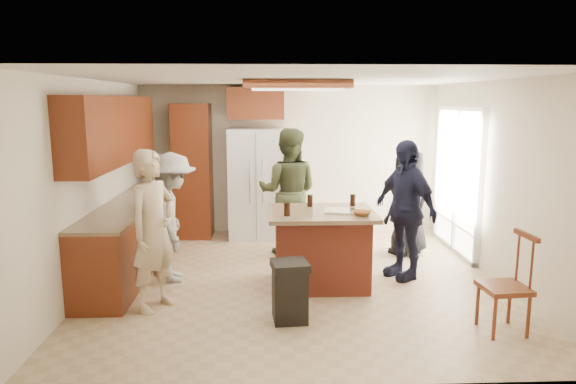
{
  "coord_description": "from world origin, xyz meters",
  "views": [
    {
      "loc": [
        -0.37,
        -6.24,
        2.25
      ],
      "look_at": [
        -0.12,
        -0.11,
        1.15
      ],
      "focal_mm": 32.0,
      "sensor_mm": 36.0,
      "label": 1
    }
  ],
  "objects_px": {
    "person_counter": "(173,218)",
    "kitchen_island": "(321,248)",
    "person_side_right": "(405,210)",
    "trash_bin": "(290,291)",
    "person_behind_right": "(408,203)",
    "refrigerator": "(257,183)",
    "person_front_left": "(153,231)",
    "person_behind_left": "(288,192)",
    "spindle_chair": "(506,287)"
  },
  "relations": [
    {
      "from": "person_counter",
      "to": "kitchen_island",
      "type": "height_order",
      "value": "person_counter"
    },
    {
      "from": "person_side_right",
      "to": "trash_bin",
      "type": "height_order",
      "value": "person_side_right"
    },
    {
      "from": "person_behind_right",
      "to": "refrigerator",
      "type": "xyz_separation_m",
      "value": [
        -2.24,
        1.09,
        0.12
      ]
    },
    {
      "from": "person_behind_right",
      "to": "kitchen_island",
      "type": "relative_size",
      "value": 1.21
    },
    {
      "from": "person_behind_right",
      "to": "refrigerator",
      "type": "relative_size",
      "value": 0.86
    },
    {
      "from": "person_front_left",
      "to": "person_behind_left",
      "type": "height_order",
      "value": "person_behind_left"
    },
    {
      "from": "person_counter",
      "to": "spindle_chair",
      "type": "bearing_deg",
      "value": -124.88
    },
    {
      "from": "person_behind_left",
      "to": "person_counter",
      "type": "relative_size",
      "value": 1.15
    },
    {
      "from": "trash_bin",
      "to": "person_counter",
      "type": "bearing_deg",
      "value": 137.72
    },
    {
      "from": "person_side_right",
      "to": "kitchen_island",
      "type": "height_order",
      "value": "person_side_right"
    },
    {
      "from": "person_side_right",
      "to": "refrigerator",
      "type": "distance_m",
      "value": 2.82
    },
    {
      "from": "person_side_right",
      "to": "spindle_chair",
      "type": "distance_m",
      "value": 1.78
    },
    {
      "from": "person_side_right",
      "to": "spindle_chair",
      "type": "xyz_separation_m",
      "value": [
        0.58,
        -1.63,
        -0.43
      ]
    },
    {
      "from": "kitchen_island",
      "to": "trash_bin",
      "type": "bearing_deg",
      "value": -112.57
    },
    {
      "from": "spindle_chair",
      "to": "person_counter",
      "type": "bearing_deg",
      "value": 155.12
    },
    {
      "from": "person_behind_right",
      "to": "spindle_chair",
      "type": "distance_m",
      "value": 2.64
    },
    {
      "from": "person_behind_right",
      "to": "trash_bin",
      "type": "bearing_deg",
      "value": 19.46
    },
    {
      "from": "kitchen_island",
      "to": "person_counter",
      "type": "bearing_deg",
      "value": 172.18
    },
    {
      "from": "spindle_chair",
      "to": "trash_bin",
      "type": "bearing_deg",
      "value": 170.67
    },
    {
      "from": "person_side_right",
      "to": "person_counter",
      "type": "xyz_separation_m",
      "value": [
        -2.92,
        -0.0,
        -0.08
      ]
    },
    {
      "from": "person_front_left",
      "to": "refrigerator",
      "type": "distance_m",
      "value": 3.15
    },
    {
      "from": "person_counter",
      "to": "person_side_right",
      "type": "bearing_deg",
      "value": -99.93
    },
    {
      "from": "person_counter",
      "to": "trash_bin",
      "type": "relative_size",
      "value": 2.57
    },
    {
      "from": "person_counter",
      "to": "trash_bin",
      "type": "bearing_deg",
      "value": -142.29
    },
    {
      "from": "person_behind_right",
      "to": "person_counter",
      "type": "xyz_separation_m",
      "value": [
        -3.24,
        -0.99,
        0.03
      ]
    },
    {
      "from": "person_front_left",
      "to": "spindle_chair",
      "type": "distance_m",
      "value": 3.64
    },
    {
      "from": "person_counter",
      "to": "trash_bin",
      "type": "xyz_separation_m",
      "value": [
        1.41,
        -1.28,
        -0.49
      ]
    },
    {
      "from": "person_counter",
      "to": "kitchen_island",
      "type": "relative_size",
      "value": 1.27
    },
    {
      "from": "person_behind_left",
      "to": "trash_bin",
      "type": "distance_m",
      "value": 2.46
    },
    {
      "from": "person_counter",
      "to": "refrigerator",
      "type": "relative_size",
      "value": 0.9
    },
    {
      "from": "refrigerator",
      "to": "trash_bin",
      "type": "xyz_separation_m",
      "value": [
        0.4,
        -3.35,
        -0.58
      ]
    },
    {
      "from": "refrigerator",
      "to": "kitchen_island",
      "type": "height_order",
      "value": "refrigerator"
    },
    {
      "from": "trash_bin",
      "to": "spindle_chair",
      "type": "height_order",
      "value": "spindle_chair"
    },
    {
      "from": "person_behind_right",
      "to": "person_counter",
      "type": "bearing_deg",
      "value": -14.61
    },
    {
      "from": "kitchen_island",
      "to": "person_behind_left",
      "type": "bearing_deg",
      "value": 104.36
    },
    {
      "from": "person_behind_left",
      "to": "spindle_chair",
      "type": "distance_m",
      "value": 3.42
    },
    {
      "from": "person_front_left",
      "to": "person_counter",
      "type": "bearing_deg",
      "value": 27.19
    },
    {
      "from": "person_behind_right",
      "to": "person_side_right",
      "type": "height_order",
      "value": "person_side_right"
    },
    {
      "from": "person_behind_left",
      "to": "person_side_right",
      "type": "bearing_deg",
      "value": 153.28
    },
    {
      "from": "person_side_right",
      "to": "person_behind_left",
      "type": "bearing_deg",
      "value": -154.42
    },
    {
      "from": "person_counter",
      "to": "spindle_chair",
      "type": "distance_m",
      "value": 3.88
    },
    {
      "from": "person_front_left",
      "to": "person_counter",
      "type": "xyz_separation_m",
      "value": [
        0.04,
        0.9,
        -0.06
      ]
    },
    {
      "from": "person_behind_right",
      "to": "person_side_right",
      "type": "relative_size",
      "value": 0.88
    },
    {
      "from": "refrigerator",
      "to": "spindle_chair",
      "type": "distance_m",
      "value": 4.48
    },
    {
      "from": "kitchen_island",
      "to": "person_side_right",
      "type": "bearing_deg",
      "value": 13.23
    },
    {
      "from": "spindle_chair",
      "to": "person_front_left",
      "type": "bearing_deg",
      "value": 168.41
    },
    {
      "from": "person_side_right",
      "to": "trash_bin",
      "type": "relative_size",
      "value": 2.81
    },
    {
      "from": "trash_bin",
      "to": "person_behind_left",
      "type": "bearing_deg",
      "value": 88.03
    },
    {
      "from": "person_behind_left",
      "to": "person_counter",
      "type": "bearing_deg",
      "value": 47.04
    },
    {
      "from": "person_behind_right",
      "to": "spindle_chair",
      "type": "height_order",
      "value": "person_behind_right"
    }
  ]
}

